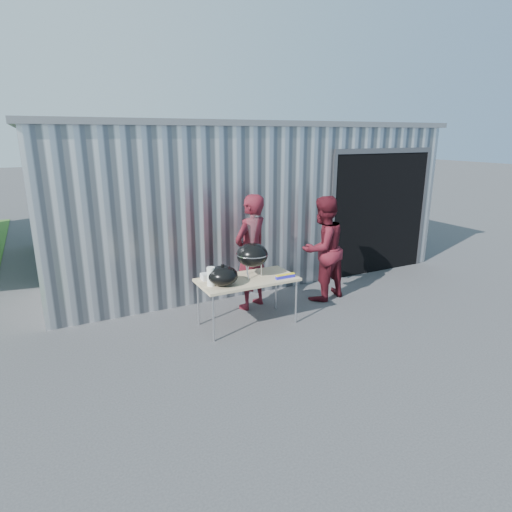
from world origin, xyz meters
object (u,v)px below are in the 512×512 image
folding_table (247,281)px  person_bystander (322,249)px  kettle_grill (252,251)px  person_cook (251,252)px

folding_table → person_bystander: size_ratio=0.81×
kettle_grill → folding_table: bearing=-155.8°
folding_table → person_cook: size_ratio=0.77×
person_cook → person_bystander: (1.30, -0.22, -0.04)m
folding_table → person_cook: person_cook is taller
person_cook → person_bystander: size_ratio=1.05×
folding_table → person_cook: bearing=58.7°
kettle_grill → person_cook: (0.26, 0.56, -0.19)m
folding_table → kettle_grill: bearing=24.2°
folding_table → person_bystander: (1.67, 0.38, 0.22)m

